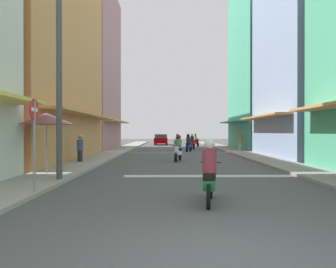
# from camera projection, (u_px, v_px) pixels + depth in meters

# --- Properties ---
(ground_plane) EXTENTS (112.83, 112.83, 0.00)m
(ground_plane) POSITION_uv_depth(u_px,v_px,m) (178.00, 154.00, 25.85)
(ground_plane) COLOR #4C4C4F
(sidewalk_left) EXTENTS (2.02, 59.29, 0.12)m
(sidewalk_left) POSITION_uv_depth(u_px,v_px,m) (113.00, 153.00, 25.86)
(sidewalk_left) COLOR #9E9991
(sidewalk_left) RESTS_ON ground
(sidewalk_right) EXTENTS (2.02, 59.29, 0.12)m
(sidewalk_right) POSITION_uv_depth(u_px,v_px,m) (243.00, 153.00, 25.84)
(sidewalk_right) COLOR gray
(sidewalk_right) RESTS_ON ground
(building_left_mid) EXTENTS (7.05, 13.88, 12.59)m
(building_left_mid) POSITION_uv_depth(u_px,v_px,m) (31.00, 59.00, 19.91)
(building_left_mid) COLOR #D88C4C
(building_left_mid) RESTS_ON ground
(building_left_far) EXTENTS (7.05, 10.60, 16.27)m
(building_left_far) POSITION_uv_depth(u_px,v_px,m) (84.00, 69.00, 32.45)
(building_left_far) COLOR #B7727F
(building_left_far) RESTS_ON ground
(building_right_mid) EXTENTS (7.05, 9.31, 13.08)m
(building_right_mid) POSITION_uv_depth(u_px,v_px,m) (314.00, 62.00, 22.06)
(building_right_mid) COLOR #8CA5CC
(building_right_mid) RESTS_ON ground
(building_right_far) EXTENTS (7.05, 9.99, 16.70)m
(building_right_far) POSITION_uv_depth(u_px,v_px,m) (268.00, 67.00, 32.42)
(building_right_far) COLOR #4CB28C
(building_right_far) RESTS_ON ground
(motorbike_maroon) EXTENTS (0.68, 1.77, 1.58)m
(motorbike_maroon) POSITION_uv_depth(u_px,v_px,m) (196.00, 141.00, 38.17)
(motorbike_maroon) COLOR black
(motorbike_maroon) RESTS_ON ground
(motorbike_silver) EXTENTS (0.69, 1.76, 1.58)m
(motorbike_silver) POSITION_uv_depth(u_px,v_px,m) (177.00, 143.00, 30.19)
(motorbike_silver) COLOR black
(motorbike_silver) RESTS_ON ground
(motorbike_black) EXTENTS (0.55, 1.81, 1.58)m
(motorbike_black) POSITION_uv_depth(u_px,v_px,m) (189.00, 141.00, 35.84)
(motorbike_black) COLOR black
(motorbike_black) RESTS_ON ground
(motorbike_white) EXTENTS (0.66, 1.78, 1.58)m
(motorbike_white) POSITION_uv_depth(u_px,v_px,m) (179.00, 149.00, 19.18)
(motorbike_white) COLOR black
(motorbike_white) RESTS_ON ground
(motorbike_red) EXTENTS (0.55, 1.81, 1.58)m
(motorbike_red) POSITION_uv_depth(u_px,v_px,m) (193.00, 142.00, 32.53)
(motorbike_red) COLOR black
(motorbike_red) RESTS_ON ground
(motorbike_green) EXTENTS (0.59, 1.80, 1.58)m
(motorbike_green) POSITION_uv_depth(u_px,v_px,m) (210.00, 174.00, 7.84)
(motorbike_green) COLOR black
(motorbike_green) RESTS_ON ground
(motorbike_blue) EXTENTS (0.73, 1.75, 1.58)m
(motorbike_blue) POSITION_uv_depth(u_px,v_px,m) (189.00, 144.00, 28.18)
(motorbike_blue) COLOR black
(motorbike_blue) RESTS_ON ground
(parked_car) EXTENTS (1.84, 4.13, 1.45)m
(parked_car) POSITION_uv_depth(u_px,v_px,m) (162.00, 139.00, 43.75)
(parked_car) COLOR #8C0000
(parked_car) RESTS_ON ground
(pedestrian_far) EXTENTS (0.44, 0.44, 1.65)m
(pedestrian_far) POSITION_uv_depth(u_px,v_px,m) (81.00, 147.00, 17.72)
(pedestrian_far) COLOR #262628
(pedestrian_far) RESTS_ON ground
(pedestrian_foreground) EXTENTS (0.44, 0.44, 1.71)m
(pedestrian_foreground) POSITION_uv_depth(u_px,v_px,m) (241.00, 141.00, 29.18)
(pedestrian_foreground) COLOR beige
(pedestrian_foreground) RESTS_ON ground
(vendor_umbrella) EXTENTS (2.08, 2.08, 2.49)m
(vendor_umbrella) POSITION_uv_depth(u_px,v_px,m) (47.00, 119.00, 12.56)
(vendor_umbrella) COLOR #99999E
(vendor_umbrella) RESTS_ON ground
(utility_pole) EXTENTS (0.20, 1.20, 7.69)m
(utility_pole) POSITION_uv_depth(u_px,v_px,m) (60.00, 69.00, 11.06)
(utility_pole) COLOR #4C4C4F
(utility_pole) RESTS_ON ground
(street_sign_no_entry) EXTENTS (0.07, 0.60, 2.65)m
(street_sign_no_entry) POSITION_uv_depth(u_px,v_px,m) (35.00, 133.00, 8.77)
(street_sign_no_entry) COLOR gray
(street_sign_no_entry) RESTS_ON ground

